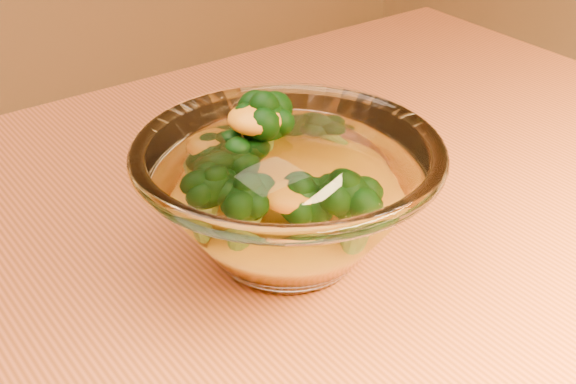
{
  "coord_description": "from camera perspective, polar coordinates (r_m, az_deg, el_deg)",
  "views": [
    {
      "loc": [
        -0.2,
        -0.38,
        1.1
      ],
      "look_at": [
        0.09,
        0.03,
        0.81
      ],
      "focal_mm": 50.0,
      "sensor_mm": 36.0,
      "label": 1
    }
  ],
  "objects": [
    {
      "name": "glass_bowl",
      "position": [
        0.58,
        -0.0,
        -0.41
      ],
      "size": [
        0.22,
        0.22,
        0.1
      ],
      "color": "white",
      "rests_on": "table"
    },
    {
      "name": "broccoli_heap",
      "position": [
        0.58,
        -1.28,
        1.42
      ],
      "size": [
        0.15,
        0.15,
        0.09
      ],
      "color": "black",
      "rests_on": "cheese_sauce"
    },
    {
      "name": "cheese_sauce",
      "position": [
        0.59,
        -0.0,
        -2.15
      ],
      "size": [
        0.12,
        0.12,
        0.03
      ],
      "primitive_type": "ellipsoid",
      "color": "orange",
      "rests_on": "glass_bowl"
    }
  ]
}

